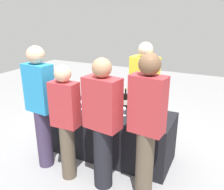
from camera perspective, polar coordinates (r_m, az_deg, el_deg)
ground_plane at (r=3.95m, az=0.00°, el=-13.81°), size 12.00×12.00×0.00m
tasting_table at (r=3.76m, az=0.00°, el=-9.02°), size 1.84×0.73×0.75m
wine_bottle_0 at (r=3.81m, az=-5.00°, el=-0.66°), size 0.06×0.06×0.33m
wine_bottle_1 at (r=3.80m, az=-2.10°, el=-0.76°), size 0.07×0.07×0.31m
wine_bottle_2 at (r=3.74m, az=0.68°, el=-1.06°), size 0.07×0.07×0.31m
wine_bottle_3 at (r=3.65m, az=3.22°, el=-1.42°), size 0.07×0.07×0.33m
wine_bottle_4 at (r=3.56m, az=4.99°, el=-2.18°), size 0.07×0.07×0.32m
wine_bottle_5 at (r=3.59m, az=6.82°, el=-2.19°), size 0.08×0.08×0.29m
wine_bottle_6 at (r=3.52m, az=9.70°, el=-2.72°), size 0.07×0.07×0.30m
wine_bottle_7 at (r=3.43m, az=11.73°, el=-3.28°), size 0.07×0.07×0.33m
wine_glass_0 at (r=3.79m, az=-9.67°, el=-1.36°), size 0.06×0.06×0.13m
wine_glass_1 at (r=3.65m, az=-7.38°, el=-1.91°), size 0.07×0.07×0.14m
wine_glass_2 at (r=3.58m, az=-3.63°, el=-2.20°), size 0.06×0.06×0.14m
wine_glass_3 at (r=3.41m, az=1.11°, el=-3.22°), size 0.07×0.07×0.15m
wine_glass_4 at (r=3.41m, az=2.88°, el=-3.41°), size 0.06×0.06×0.13m
wine_glass_5 at (r=3.32m, az=6.65°, el=-4.06°), size 0.07×0.07×0.14m
ice_bucket at (r=3.35m, az=7.95°, el=-3.99°), size 0.21×0.21×0.19m
server_pouring at (r=3.95m, az=7.55°, el=0.91°), size 0.46×0.29×1.72m
guest_0 at (r=3.42m, az=-16.60°, el=-2.04°), size 0.41×0.25×1.75m
guest_1 at (r=3.12m, az=-10.93°, el=-5.78°), size 0.36×0.21×1.56m
guest_2 at (r=2.89m, az=-2.25°, el=-6.46°), size 0.46×0.29×1.68m
guest_3 at (r=2.72m, az=8.21°, el=-6.79°), size 0.41×0.26×1.76m
menu_board at (r=4.99m, az=-3.33°, el=-1.32°), size 0.52×0.10×0.82m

